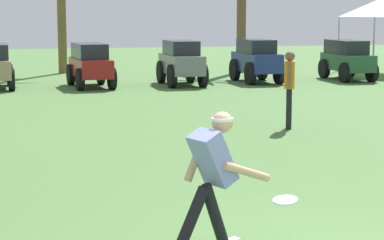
# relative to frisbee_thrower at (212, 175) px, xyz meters

# --- Properties ---
(frisbee_thrower) EXTENTS (1.13, 0.52, 1.41)m
(frisbee_thrower) POSITION_rel_frisbee_thrower_xyz_m (0.00, 0.00, 0.00)
(frisbee_thrower) COLOR black
(frisbee_thrower) RESTS_ON ground_plane
(frisbee_in_flight) EXTENTS (0.37, 0.37, 0.06)m
(frisbee_in_flight) POSITION_rel_frisbee_thrower_xyz_m (0.81, 0.13, -0.33)
(frisbee_in_flight) COLOR white
(teammate_midfield) EXTENTS (0.31, 0.48, 1.56)m
(teammate_midfield) POSITION_rel_frisbee_thrower_xyz_m (3.42, 7.17, 0.15)
(teammate_midfield) COLOR black
(teammate_midfield) RESTS_ON ground_plane
(parked_car_slot_c) EXTENTS (1.37, 2.48, 1.34)m
(parked_car_slot_c) POSITION_rel_frisbee_thrower_xyz_m (0.26, 16.18, -0.07)
(parked_car_slot_c) COLOR maroon
(parked_car_slot_c) RESTS_ON ground_plane
(parked_car_slot_d) EXTENTS (1.23, 2.38, 1.40)m
(parked_car_slot_d) POSITION_rel_frisbee_thrower_xyz_m (3.12, 16.18, -0.05)
(parked_car_slot_d) COLOR slate
(parked_car_slot_d) RESTS_ON ground_plane
(parked_car_slot_e) EXTENTS (1.26, 2.39, 1.40)m
(parked_car_slot_e) POSITION_rel_frisbee_thrower_xyz_m (5.71, 16.52, -0.05)
(parked_car_slot_e) COLOR navy
(parked_car_slot_e) RESTS_ON ground_plane
(parked_car_slot_f) EXTENTS (1.18, 2.42, 1.34)m
(parked_car_slot_f) POSITION_rel_frisbee_thrower_xyz_m (8.94, 16.61, -0.07)
(parked_car_slot_f) COLOR #235133
(parked_car_slot_f) RESTS_ON ground_plane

